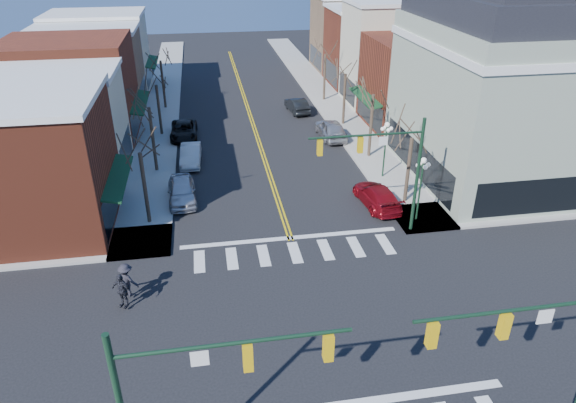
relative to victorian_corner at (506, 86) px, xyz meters
name	(u,v)px	position (x,y,z in m)	size (l,w,h in m)	color
ground	(319,325)	(-16.50, -14.50, -6.66)	(160.00, 160.00, 0.00)	black
sidewalk_left	(153,166)	(-25.25, 5.50, -6.58)	(3.50, 70.00, 0.15)	#9E9B93
sidewalk_right	(369,151)	(-7.75, 5.50, -6.58)	(3.50, 70.00, 0.15)	#9E9B93
bldg_left_brick_a	(18,168)	(-32.00, -2.75, -2.66)	(10.00, 8.50, 8.00)	maroon
bldg_left_stucco_a	(50,128)	(-32.00, 5.00, -2.91)	(10.00, 7.00, 7.50)	beige
bldg_left_brick_b	(71,91)	(-32.00, 13.00, -2.41)	(10.00, 9.00, 8.50)	maroon
bldg_left_tan	(89,72)	(-32.00, 21.25, -2.76)	(10.00, 7.50, 7.80)	#967353
bldg_left_stucco_b	(100,54)	(-32.00, 29.00, -2.56)	(10.00, 8.00, 8.20)	beige
bldg_right_brick_a	(424,83)	(-1.00, 11.25, -2.66)	(10.00, 8.50, 8.00)	maroon
bldg_right_stucco	(395,54)	(-1.00, 19.00, -1.66)	(10.00, 7.00, 10.00)	beige
bldg_right_brick_b	(372,47)	(-1.00, 26.50, -2.41)	(10.00, 8.00, 8.50)	maroon
bldg_right_tan	(354,33)	(-1.00, 34.50, -2.16)	(10.00, 8.00, 9.00)	#967353
victorian_corner	(506,86)	(0.00, 0.00, 0.00)	(12.25, 14.25, 13.30)	#93A08B
traffic_mast_near_left	(188,395)	(-22.05, -21.90, -1.95)	(6.60, 0.28, 7.20)	#14331E
traffic_mast_near_right	(548,347)	(-10.95, -21.90, -1.95)	(6.60, 0.28, 7.20)	#14331E
traffic_mast_far_right	(388,162)	(-10.95, -7.10, -1.95)	(6.60, 0.28, 7.20)	#14331E
lamppost_corner	(421,178)	(-8.30, -6.00, -3.70)	(0.36, 0.36, 4.33)	#14331E
lamppost_midblock	(386,140)	(-8.30, 0.50, -3.70)	(0.36, 0.36, 4.33)	#14331E
tree_left_a	(145,189)	(-24.90, -3.50, -4.28)	(0.24, 0.24, 4.76)	#382B21
tree_left_b	(153,140)	(-24.90, 4.50, -4.14)	(0.24, 0.24, 5.04)	#382B21
tree_left_c	(159,111)	(-24.90, 12.50, -4.38)	(0.24, 0.24, 4.55)	#382B21
tree_left_d	(163,85)	(-24.90, 20.50, -4.21)	(0.24, 0.24, 4.90)	#382B21
tree_right_a	(408,171)	(-8.10, -3.50, -4.35)	(0.24, 0.24, 4.62)	#382B21
tree_right_b	(371,127)	(-8.10, 4.50, -4.07)	(0.24, 0.24, 5.18)	#382B21
tree_right_c	(344,100)	(-8.10, 12.50, -4.24)	(0.24, 0.24, 4.83)	#382B21
tree_right_d	(324,78)	(-8.10, 20.50, -4.17)	(0.24, 0.24, 4.97)	#382B21
car_left_near	(182,191)	(-22.90, -0.75, -5.89)	(1.82, 4.51, 1.54)	silver
car_left_mid	(191,155)	(-22.31, 5.62, -5.95)	(1.51, 4.32, 1.42)	silver
car_left_far	(184,130)	(-22.90, 11.48, -5.97)	(2.28, 4.94, 1.37)	black
car_right_near	(377,196)	(-10.10, -3.56, -5.95)	(1.98, 4.86, 1.41)	maroon
car_right_mid	(331,129)	(-10.10, 9.31, -5.82)	(1.98, 4.93, 1.68)	#A6A5AA
car_right_far	(297,105)	(-11.70, 17.03, -5.94)	(1.52, 4.37, 1.44)	black
pedestrian_dark_a	(122,290)	(-25.53, -11.73, -5.58)	(1.08, 0.45, 1.84)	#212129
pedestrian_dark_b	(127,280)	(-25.39, -10.93, -5.59)	(1.18, 0.68, 1.83)	black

